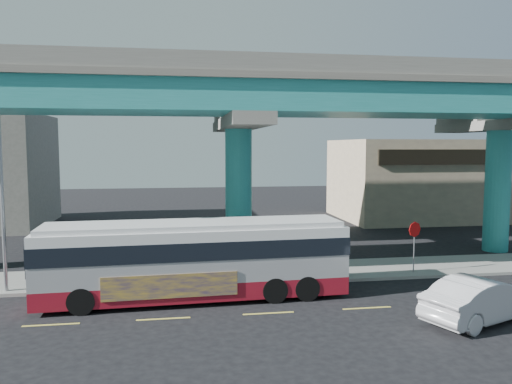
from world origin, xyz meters
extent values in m
plane|color=black|center=(0.00, 0.00, 0.00)|extent=(120.00, 120.00, 0.00)
cube|color=gray|center=(0.00, 5.50, 0.07)|extent=(70.00, 4.00, 0.15)
cube|color=#D8C64C|center=(-8.00, -0.30, 0.01)|extent=(2.00, 0.12, 0.01)
cube|color=#D8C64C|center=(-4.00, -0.30, 0.01)|extent=(2.00, 0.12, 0.01)
cube|color=#D8C64C|center=(0.00, -0.30, 0.01)|extent=(2.00, 0.12, 0.01)
cube|color=#D8C64C|center=(4.00, -0.30, 0.01)|extent=(2.00, 0.12, 0.01)
cube|color=#D8C64C|center=(8.00, -0.30, 0.01)|extent=(2.00, 0.12, 0.01)
cylinder|color=#21807A|center=(0.00, 9.00, 3.70)|extent=(1.50, 1.50, 7.40)
cube|color=gray|center=(0.00, 9.00, 7.70)|extent=(2.00, 12.00, 0.60)
cube|color=gray|center=(0.00, 12.50, 8.60)|extent=(1.80, 5.00, 1.20)
cylinder|color=#21807A|center=(16.00, 9.00, 3.70)|extent=(1.50, 1.50, 7.40)
cube|color=gray|center=(16.00, 9.00, 7.70)|extent=(2.00, 12.00, 0.60)
cube|color=gray|center=(16.00, 12.50, 8.60)|extent=(1.80, 5.00, 1.20)
cube|color=#21807A|center=(0.00, 5.50, 8.70)|extent=(52.00, 5.00, 1.40)
cube|color=gray|center=(0.00, 5.50, 9.55)|extent=(52.00, 5.40, 0.30)
cube|color=gray|center=(0.00, 3.00, 10.10)|extent=(52.00, 0.25, 0.80)
cube|color=gray|center=(0.00, 8.00, 10.10)|extent=(52.00, 0.25, 0.80)
cube|color=#21807A|center=(0.00, 12.50, 9.90)|extent=(52.00, 5.00, 1.40)
cube|color=gray|center=(0.00, 12.50, 10.75)|extent=(52.00, 5.40, 0.30)
cube|color=gray|center=(0.00, 10.00, 11.30)|extent=(52.00, 0.25, 0.80)
cube|color=gray|center=(0.00, 15.00, 11.30)|extent=(52.00, 0.25, 0.80)
cube|color=tan|center=(18.00, 23.00, 3.50)|extent=(14.00, 10.00, 7.00)
cube|color=black|center=(18.00, 17.90, 5.60)|extent=(12.00, 0.25, 1.20)
cube|color=maroon|center=(-2.73, 2.05, 0.58)|extent=(12.79, 3.17, 0.74)
cube|color=#A8A8AD|center=(-2.73, 2.05, 1.75)|extent=(12.79, 3.17, 1.59)
cube|color=black|center=(-2.73, 2.05, 2.27)|extent=(12.85, 3.22, 0.74)
cube|color=silver|center=(-2.73, 2.05, 2.86)|extent=(12.79, 3.17, 0.42)
cube|color=silver|center=(-2.73, 2.05, 3.17)|extent=(12.38, 2.90, 0.21)
cube|color=black|center=(3.64, 2.29, 2.12)|extent=(0.15, 2.45, 1.27)
cube|color=black|center=(-9.09, 1.81, 2.12)|extent=(0.15, 2.45, 1.27)
cube|color=#191357|center=(-3.73, 0.64, 0.97)|extent=(5.29, 0.25, 0.95)
cylinder|color=black|center=(-7.12, 0.67, 0.53)|extent=(1.07, 0.36, 1.06)
cylinder|color=black|center=(-7.21, 3.10, 0.53)|extent=(1.07, 0.36, 1.06)
cylinder|color=black|center=(0.49, 0.95, 0.53)|extent=(1.07, 0.36, 1.06)
cylinder|color=black|center=(0.40, 3.38, 0.53)|extent=(1.07, 0.36, 1.06)
cylinder|color=black|center=(1.87, 1.00, 0.53)|extent=(1.07, 0.36, 1.06)
cylinder|color=black|center=(1.78, 3.44, 0.53)|extent=(1.07, 0.36, 1.06)
imported|color=silver|center=(7.61, -2.36, 0.83)|extent=(5.23, 6.24, 1.66)
cylinder|color=gray|center=(-10.86, 4.00, 4.06)|extent=(0.16, 0.16, 7.82)
cylinder|color=gray|center=(8.21, 4.20, 1.26)|extent=(0.06, 0.06, 2.23)
cylinder|color=#B20A0A|center=(8.21, 4.17, 2.32)|extent=(0.74, 0.28, 0.77)
camera|label=1|loc=(-3.42, -18.75, 6.43)|focal=35.00mm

